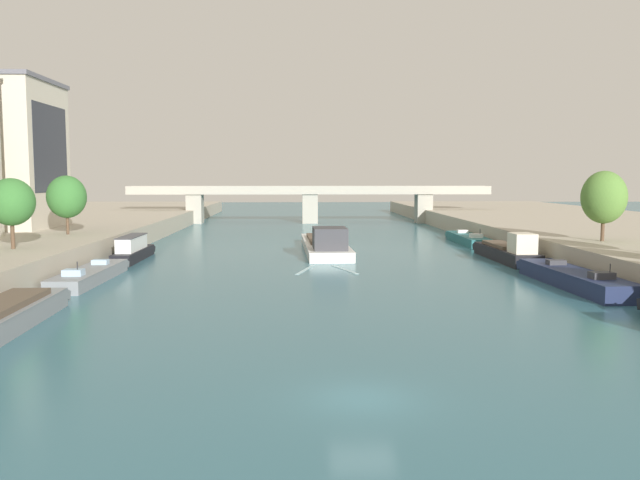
% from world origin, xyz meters
% --- Properties ---
extents(ground_plane, '(400.00, 400.00, 0.00)m').
position_xyz_m(ground_plane, '(0.00, 0.00, 0.00)').
color(ground_plane, '#336675').
extents(quay_right, '(36.00, 170.00, 2.45)m').
position_xyz_m(quay_right, '(39.09, 55.00, 1.23)').
color(quay_right, '#B2A893').
rests_on(quay_right, ground).
extents(barge_midriver, '(5.19, 23.33, 3.28)m').
position_xyz_m(barge_midriver, '(0.77, 49.24, 0.94)').
color(barge_midriver, silver).
rests_on(barge_midriver, ground).
extents(wake_behind_barge, '(5.60, 5.96, 0.03)m').
position_xyz_m(wake_behind_barge, '(0.09, 35.07, 0.01)').
color(wake_behind_barge, '#A5D1DB').
rests_on(wake_behind_barge, ground).
extents(moored_boat_left_upstream, '(2.82, 14.06, 2.13)m').
position_xyz_m(moored_boat_left_upstream, '(-19.25, 29.22, 0.54)').
color(moored_boat_left_upstream, gray).
rests_on(moored_boat_left_upstream, ground).
extents(moored_boat_left_midway, '(1.93, 11.81, 2.55)m').
position_xyz_m(moored_boat_left_midway, '(-19.11, 42.73, 1.06)').
color(moored_boat_left_midway, black).
rests_on(moored_boat_left_midway, ground).
extents(moored_boat_right_downstream, '(3.47, 16.02, 2.40)m').
position_xyz_m(moored_boat_right_downstream, '(18.78, 25.12, 0.67)').
color(moored_boat_right_downstream, '#1E284C').
rests_on(moored_boat_right_downstream, ground).
extents(moored_boat_right_near, '(2.94, 14.47, 3.15)m').
position_xyz_m(moored_boat_right_near, '(18.80, 40.91, 0.96)').
color(moored_boat_right_near, black).
rests_on(moored_boat_right_near, ground).
extents(moored_boat_right_end, '(2.87, 14.85, 2.19)m').
position_xyz_m(moored_boat_right_end, '(19.40, 58.65, 0.57)').
color(moored_boat_right_end, '#23666B').
rests_on(moored_boat_right_end, ground).
extents(tree_left_far, '(3.84, 3.84, 5.90)m').
position_xyz_m(tree_left_far, '(-26.22, 31.30, 6.36)').
color(tree_left_far, brown).
rests_on(tree_left_far, quay_left).
extents(tree_left_midway, '(4.03, 4.03, 6.15)m').
position_xyz_m(tree_left_midway, '(-26.46, 45.26, 6.38)').
color(tree_left_midway, brown).
rests_on(tree_left_midway, quay_left).
extents(tree_right_past_mid, '(4.12, 4.12, 6.57)m').
position_xyz_m(tree_right_past_mid, '(26.18, 36.06, 6.55)').
color(tree_right_past_mid, brown).
rests_on(tree_right_past_mid, quay_right).
extents(bridge_far, '(66.19, 4.40, 6.83)m').
position_xyz_m(bridge_far, '(0.00, 96.87, 4.41)').
color(bridge_far, '#ADA899').
rests_on(bridge_far, ground).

